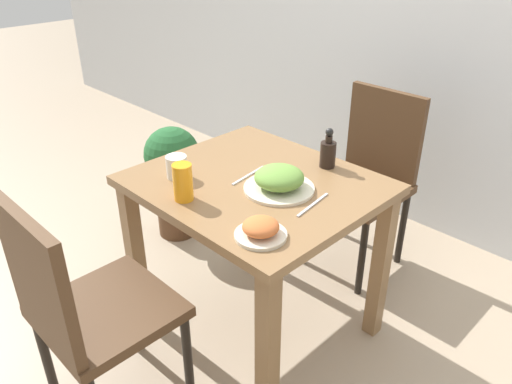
{
  "coord_description": "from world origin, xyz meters",
  "views": [
    {
      "loc": [
        1.19,
        -1.19,
        1.6
      ],
      "look_at": [
        0.0,
        0.0,
        0.68
      ],
      "focal_mm": 35.0,
      "sensor_mm": 36.0,
      "label": 1
    }
  ],
  "objects_px": {
    "chair_near": "(83,306)",
    "juice_glass": "(183,182)",
    "food_plate": "(279,180)",
    "drink_cup": "(177,167)",
    "sauce_bottle": "(328,152)",
    "potted_plant_left": "(173,173)",
    "chair_far": "(368,171)",
    "side_plate": "(261,229)"
  },
  "relations": [
    {
      "from": "drink_cup",
      "to": "potted_plant_left",
      "type": "bearing_deg",
      "value": 146.66
    },
    {
      "from": "chair_far",
      "to": "drink_cup",
      "type": "xyz_separation_m",
      "value": [
        -0.25,
        -0.96,
        0.26
      ]
    },
    {
      "from": "drink_cup",
      "to": "chair_near",
      "type": "bearing_deg",
      "value": -72.52
    },
    {
      "from": "chair_near",
      "to": "food_plate",
      "type": "relative_size",
      "value": 3.43
    },
    {
      "from": "drink_cup",
      "to": "side_plate",
      "type": "bearing_deg",
      "value": -7.38
    },
    {
      "from": "sauce_bottle",
      "to": "potted_plant_left",
      "type": "xyz_separation_m",
      "value": [
        -0.97,
        -0.07,
        -0.41
      ]
    },
    {
      "from": "chair_far",
      "to": "side_plate",
      "type": "xyz_separation_m",
      "value": [
        0.26,
        -1.02,
        0.25
      ]
    },
    {
      "from": "chair_near",
      "to": "side_plate",
      "type": "xyz_separation_m",
      "value": [
        0.35,
        0.46,
        0.25
      ]
    },
    {
      "from": "juice_glass",
      "to": "sauce_bottle",
      "type": "bearing_deg",
      "value": 71.46
    },
    {
      "from": "food_plate",
      "to": "side_plate",
      "type": "height_order",
      "value": "food_plate"
    },
    {
      "from": "potted_plant_left",
      "to": "food_plate",
      "type": "bearing_deg",
      "value": -12.15
    },
    {
      "from": "chair_near",
      "to": "chair_far",
      "type": "distance_m",
      "value": 1.48
    },
    {
      "from": "juice_glass",
      "to": "side_plate",
      "type": "bearing_deg",
      "value": 3.56
    },
    {
      "from": "chair_near",
      "to": "juice_glass",
      "type": "distance_m",
      "value": 0.52
    },
    {
      "from": "drink_cup",
      "to": "food_plate",
      "type": "bearing_deg",
      "value": 30.11
    },
    {
      "from": "drink_cup",
      "to": "chair_far",
      "type": "bearing_deg",
      "value": 75.22
    },
    {
      "from": "side_plate",
      "to": "juice_glass",
      "type": "xyz_separation_m",
      "value": [
        -0.36,
        -0.02,
        0.04
      ]
    },
    {
      "from": "side_plate",
      "to": "drink_cup",
      "type": "distance_m",
      "value": 0.52
    },
    {
      "from": "side_plate",
      "to": "juice_glass",
      "type": "height_order",
      "value": "juice_glass"
    },
    {
      "from": "food_plate",
      "to": "drink_cup",
      "type": "xyz_separation_m",
      "value": [
        -0.35,
        -0.2,
        0.0
      ]
    },
    {
      "from": "juice_glass",
      "to": "sauce_bottle",
      "type": "relative_size",
      "value": 0.83
    },
    {
      "from": "food_plate",
      "to": "drink_cup",
      "type": "height_order",
      "value": "food_plate"
    },
    {
      "from": "chair_far",
      "to": "juice_glass",
      "type": "bearing_deg",
      "value": -95.23
    },
    {
      "from": "chair_near",
      "to": "drink_cup",
      "type": "relative_size",
      "value": 10.23
    },
    {
      "from": "potted_plant_left",
      "to": "sauce_bottle",
      "type": "bearing_deg",
      "value": 4.33
    },
    {
      "from": "side_plate",
      "to": "sauce_bottle",
      "type": "xyz_separation_m",
      "value": [
        -0.17,
        0.55,
        0.03
      ]
    },
    {
      "from": "chair_near",
      "to": "food_plate",
      "type": "xyz_separation_m",
      "value": [
        0.18,
        0.72,
        0.26
      ]
    },
    {
      "from": "drink_cup",
      "to": "potted_plant_left",
      "type": "height_order",
      "value": "drink_cup"
    },
    {
      "from": "drink_cup",
      "to": "sauce_bottle",
      "type": "bearing_deg",
      "value": 54.19
    },
    {
      "from": "chair_near",
      "to": "potted_plant_left",
      "type": "bearing_deg",
      "value": -49.81
    },
    {
      "from": "chair_near",
      "to": "drink_cup",
      "type": "bearing_deg",
      "value": -72.52
    },
    {
      "from": "chair_near",
      "to": "side_plate",
      "type": "relative_size",
      "value": 5.35
    },
    {
      "from": "juice_glass",
      "to": "chair_far",
      "type": "bearing_deg",
      "value": 84.77
    },
    {
      "from": "chair_far",
      "to": "potted_plant_left",
      "type": "relative_size",
      "value": 1.39
    },
    {
      "from": "drink_cup",
      "to": "sauce_bottle",
      "type": "height_order",
      "value": "sauce_bottle"
    },
    {
      "from": "drink_cup",
      "to": "juice_glass",
      "type": "distance_m",
      "value": 0.18
    },
    {
      "from": "juice_glass",
      "to": "potted_plant_left",
      "type": "height_order",
      "value": "juice_glass"
    },
    {
      "from": "sauce_bottle",
      "to": "potted_plant_left",
      "type": "height_order",
      "value": "sauce_bottle"
    },
    {
      "from": "chair_far",
      "to": "side_plate",
      "type": "height_order",
      "value": "chair_far"
    },
    {
      "from": "potted_plant_left",
      "to": "side_plate",
      "type": "bearing_deg",
      "value": -22.7
    },
    {
      "from": "sauce_bottle",
      "to": "juice_glass",
      "type": "bearing_deg",
      "value": -108.54
    },
    {
      "from": "chair_near",
      "to": "juice_glass",
      "type": "bearing_deg",
      "value": -88.96
    }
  ]
}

